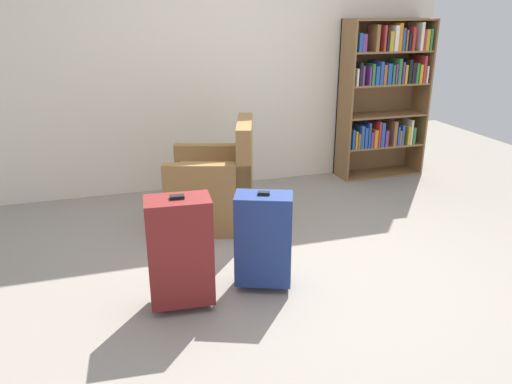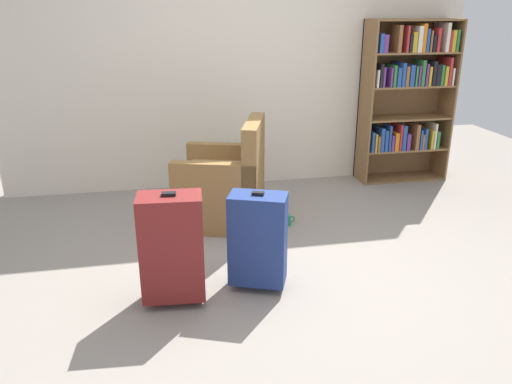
% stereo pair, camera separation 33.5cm
% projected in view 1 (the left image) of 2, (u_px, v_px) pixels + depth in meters
% --- Properties ---
extents(ground_plane, '(8.31, 8.31, 0.00)m').
position_uv_depth(ground_plane, '(294.00, 275.00, 3.52)').
color(ground_plane, gray).
extents(back_wall, '(4.75, 0.10, 2.60)m').
position_uv_depth(back_wall, '(220.00, 58.00, 4.96)').
color(back_wall, beige).
rests_on(back_wall, ground).
extents(bookshelf, '(0.94, 0.34, 1.67)m').
position_uv_depth(bookshelf, '(384.00, 92.00, 5.37)').
color(bookshelf, brown).
rests_on(bookshelf, ground).
extents(armchair, '(0.88, 0.88, 0.90)m').
position_uv_depth(armchair, '(216.00, 188.00, 4.29)').
color(armchair, olive).
rests_on(armchair, ground).
extents(mug, '(0.12, 0.08, 0.10)m').
position_uv_depth(mug, '(278.00, 219.00, 4.34)').
color(mug, '#1E7F4C').
rests_on(mug, ground).
extents(suitcase_navy_blue, '(0.42, 0.33, 0.68)m').
position_uv_depth(suitcase_navy_blue, '(263.00, 239.00, 3.25)').
color(suitcase_navy_blue, navy).
rests_on(suitcase_navy_blue, ground).
extents(suitcase_dark_red, '(0.40, 0.26, 0.74)m').
position_uv_depth(suitcase_dark_red, '(180.00, 251.00, 3.02)').
color(suitcase_dark_red, maroon).
rests_on(suitcase_dark_red, ground).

